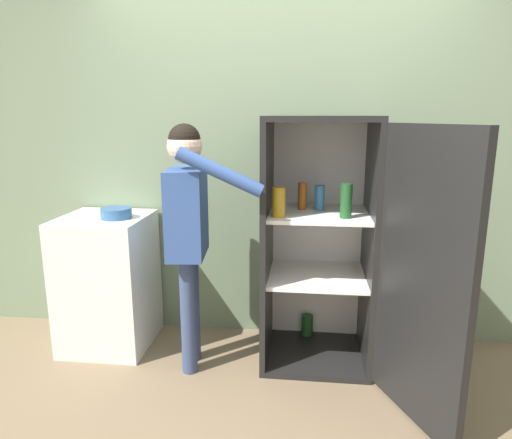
# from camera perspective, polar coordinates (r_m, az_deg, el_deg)

# --- Properties ---
(ground_plane) EXTENTS (12.00, 12.00, 0.00)m
(ground_plane) POSITION_cam_1_polar(r_m,az_deg,el_deg) (2.77, 0.72, -22.50)
(ground_plane) COLOR #7A664C
(wall_back) EXTENTS (7.00, 0.06, 2.55)m
(wall_back) POSITION_cam_1_polar(r_m,az_deg,el_deg) (3.25, 2.55, 7.10)
(wall_back) COLOR gray
(wall_back) RESTS_ON ground_plane
(refrigerator) EXTENTS (1.02, 1.26, 1.60)m
(refrigerator) POSITION_cam_1_polar(r_m,az_deg,el_deg) (2.89, 10.08, -3.45)
(refrigerator) COLOR black
(refrigerator) RESTS_ON ground_plane
(person) EXTENTS (0.62, 0.51, 1.56)m
(person) POSITION_cam_1_polar(r_m,az_deg,el_deg) (2.81, -8.45, 0.36)
(person) COLOR #384770
(person) RESTS_ON ground_plane
(counter) EXTENTS (0.58, 0.58, 0.93)m
(counter) POSITION_cam_1_polar(r_m,az_deg,el_deg) (3.39, -17.99, -7.36)
(counter) COLOR white
(counter) RESTS_ON ground_plane
(bowl) EXTENTS (0.20, 0.20, 0.07)m
(bowl) POSITION_cam_1_polar(r_m,az_deg,el_deg) (3.18, -17.07, 0.77)
(bowl) COLOR #335B8E
(bowl) RESTS_ON counter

